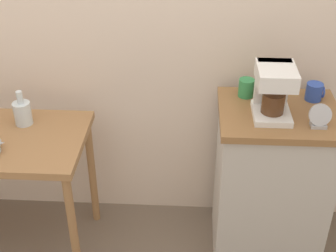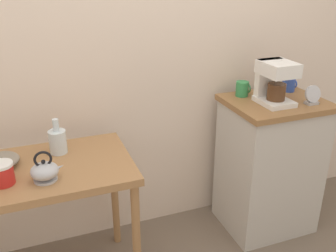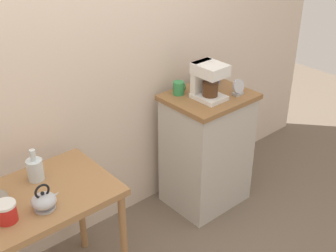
{
  "view_description": "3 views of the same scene",
  "coord_description": "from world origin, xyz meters",
  "px_view_note": "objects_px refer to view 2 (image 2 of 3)",
  "views": [
    {
      "loc": [
        0.32,
        -2.0,
        2.12
      ],
      "look_at": [
        0.21,
        -0.0,
        0.86
      ],
      "focal_mm": 50.77,
      "sensor_mm": 36.0,
      "label": 1
    },
    {
      "loc": [
        -0.67,
        -1.8,
        1.71
      ],
      "look_at": [
        -0.0,
        -0.05,
        0.91
      ],
      "focal_mm": 40.56,
      "sensor_mm": 36.0,
      "label": 2
    },
    {
      "loc": [
        -1.38,
        -1.96,
        2.25
      ],
      "look_at": [
        0.27,
        -0.06,
        0.89
      ],
      "focal_mm": 47.67,
      "sensor_mm": 36.0,
      "label": 3
    }
  ],
  "objects_px": {
    "teakettle": "(45,171)",
    "table_clock": "(312,96)",
    "mug_blue": "(289,84)",
    "mug_tall_green": "(242,89)",
    "coffee_maker": "(274,80)",
    "canister_enamel": "(2,174)",
    "glass_carafe_vase": "(58,141)"
  },
  "relations": [
    {
      "from": "teakettle",
      "to": "canister_enamel",
      "type": "distance_m",
      "value": 0.19
    },
    {
      "from": "teakettle",
      "to": "canister_enamel",
      "type": "bearing_deg",
      "value": 169.21
    },
    {
      "from": "teakettle",
      "to": "mug_tall_green",
      "type": "bearing_deg",
      "value": 16.2
    },
    {
      "from": "teakettle",
      "to": "coffee_maker",
      "type": "bearing_deg",
      "value": 7.84
    },
    {
      "from": "teakettle",
      "to": "canister_enamel",
      "type": "height_order",
      "value": "teakettle"
    },
    {
      "from": "canister_enamel",
      "to": "table_clock",
      "type": "xyz_separation_m",
      "value": [
        1.76,
        0.05,
        0.15
      ]
    },
    {
      "from": "mug_blue",
      "to": "mug_tall_green",
      "type": "height_order",
      "value": "mug_tall_green"
    },
    {
      "from": "mug_blue",
      "to": "mug_tall_green",
      "type": "bearing_deg",
      "value": 176.92
    },
    {
      "from": "mug_tall_green",
      "to": "table_clock",
      "type": "height_order",
      "value": "table_clock"
    },
    {
      "from": "glass_carafe_vase",
      "to": "mug_tall_green",
      "type": "bearing_deg",
      "value": 4.68
    },
    {
      "from": "canister_enamel",
      "to": "mug_tall_green",
      "type": "relative_size",
      "value": 1.14
    },
    {
      "from": "coffee_maker",
      "to": "table_clock",
      "type": "height_order",
      "value": "coffee_maker"
    },
    {
      "from": "mug_blue",
      "to": "table_clock",
      "type": "height_order",
      "value": "table_clock"
    },
    {
      "from": "teakettle",
      "to": "glass_carafe_vase",
      "type": "distance_m",
      "value": 0.29
    },
    {
      "from": "canister_enamel",
      "to": "mug_blue",
      "type": "height_order",
      "value": "mug_blue"
    },
    {
      "from": "teakettle",
      "to": "table_clock",
      "type": "xyz_separation_m",
      "value": [
        1.58,
        0.08,
        0.15
      ]
    },
    {
      "from": "teakettle",
      "to": "canister_enamel",
      "type": "relative_size",
      "value": 1.46
    },
    {
      "from": "glass_carafe_vase",
      "to": "mug_blue",
      "type": "distance_m",
      "value": 1.53
    },
    {
      "from": "teakettle",
      "to": "glass_carafe_vase",
      "type": "height_order",
      "value": "glass_carafe_vase"
    },
    {
      "from": "coffee_maker",
      "to": "mug_blue",
      "type": "distance_m",
      "value": 0.3
    },
    {
      "from": "glass_carafe_vase",
      "to": "table_clock",
      "type": "xyz_separation_m",
      "value": [
        1.49,
        -0.19,
        0.14
      ]
    },
    {
      "from": "mug_blue",
      "to": "table_clock",
      "type": "bearing_deg",
      "value": -96.68
    },
    {
      "from": "teakettle",
      "to": "table_clock",
      "type": "bearing_deg",
      "value": 2.94
    },
    {
      "from": "mug_blue",
      "to": "mug_tall_green",
      "type": "distance_m",
      "value": 0.35
    },
    {
      "from": "teakettle",
      "to": "canister_enamel",
      "type": "xyz_separation_m",
      "value": [
        -0.19,
        0.04,
        0.0
      ]
    },
    {
      "from": "teakettle",
      "to": "mug_tall_green",
      "type": "xyz_separation_m",
      "value": [
        1.26,
        0.37,
        0.15
      ]
    },
    {
      "from": "canister_enamel",
      "to": "coffee_maker",
      "type": "xyz_separation_m",
      "value": [
        1.56,
        0.15,
        0.24
      ]
    },
    {
      "from": "glass_carafe_vase",
      "to": "mug_blue",
      "type": "bearing_deg",
      "value": 2.93
    },
    {
      "from": "teakettle",
      "to": "coffee_maker",
      "type": "xyz_separation_m",
      "value": [
        1.37,
        0.19,
        0.24
      ]
    },
    {
      "from": "coffee_maker",
      "to": "mug_blue",
      "type": "height_order",
      "value": "coffee_maker"
    },
    {
      "from": "mug_tall_green",
      "to": "table_clock",
      "type": "relative_size",
      "value": 0.81
    },
    {
      "from": "coffee_maker",
      "to": "mug_tall_green",
      "type": "relative_size",
      "value": 2.73
    }
  ]
}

